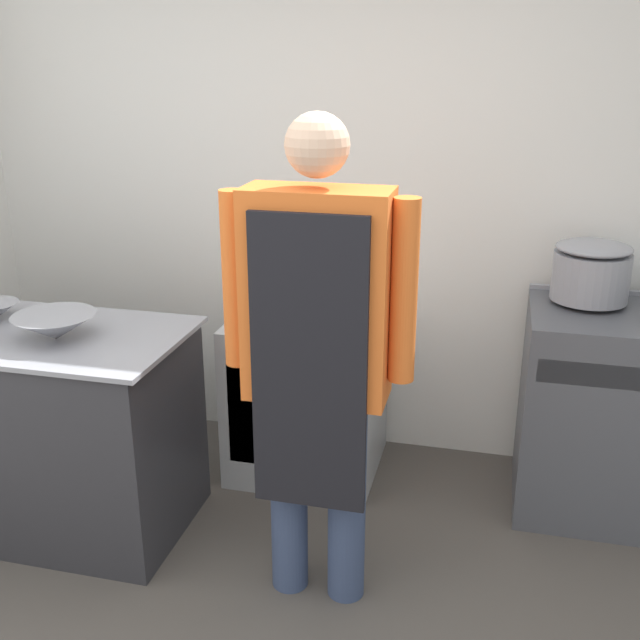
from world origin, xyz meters
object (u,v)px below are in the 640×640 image
stock_pot (591,270)px  stove (624,414)px  fridge_unit (307,394)px  mixing_bowl (55,327)px  person_cook (317,341)px

stock_pot → stove: bearing=-28.4°
stove → fridge_unit: (-1.45, 0.02, -0.07)m
stove → mixing_bowl: (-2.29, -0.74, 0.47)m
stove → person_cook: (-1.18, -0.88, 0.57)m
person_cook → fridge_unit: bearing=107.0°
mixing_bowl → stock_pot: stock_pot is taller
person_cook → mixing_bowl: (-1.11, 0.14, -0.09)m
stock_pot → mixing_bowl: bearing=-157.9°
fridge_unit → mixing_bowl: bearing=-138.0°
fridge_unit → person_cook: bearing=-73.0°
person_cook → mixing_bowl: size_ratio=5.44×
stove → fridge_unit: bearing=179.4°
mixing_bowl → stove: bearing=17.9°
person_cook → mixing_bowl: 1.12m
person_cook → stock_pot: 1.39m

